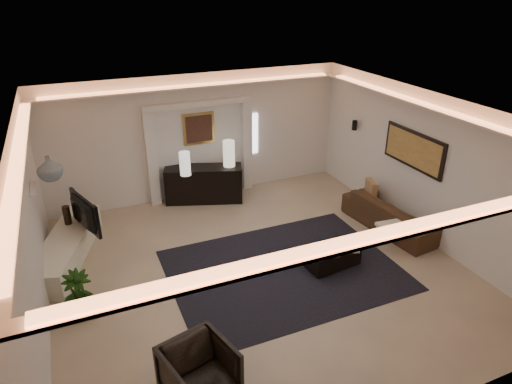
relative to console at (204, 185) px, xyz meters
name	(u,v)px	position (x,y,z in m)	size (l,w,h in m)	color
floor	(259,269)	(0.05, -3.10, -0.40)	(7.00, 7.00, 0.00)	tan
ceiling	(259,113)	(0.05, -3.10, 2.50)	(7.00, 7.00, 0.00)	white
wall_back	(199,137)	(0.05, 0.40, 1.05)	(7.00, 7.00, 0.00)	silver
wall_front	(395,334)	(0.05, -6.60, 1.05)	(7.00, 7.00, 0.00)	silver
wall_left	(30,240)	(-3.45, -3.10, 1.05)	(7.00, 7.00, 0.00)	silver
wall_right	(424,166)	(3.55, -3.10, 1.05)	(7.00, 7.00, 0.00)	silver
cove_soffit	(259,130)	(0.05, -3.10, 2.22)	(7.00, 7.00, 0.04)	silver
daylight_slit	(253,134)	(1.40, 0.38, 0.95)	(0.25, 0.03, 1.00)	white
area_rug	(284,270)	(0.45, -3.30, -0.39)	(4.00, 3.00, 0.01)	black
pilaster_left	(152,159)	(-1.10, 0.30, 0.70)	(0.22, 0.20, 2.20)	silver
pilaster_right	(247,146)	(1.20, 0.30, 0.70)	(0.22, 0.20, 2.20)	silver
alcove_header	(198,104)	(0.05, 0.30, 1.85)	(2.52, 0.20, 0.12)	silver
painting_frame	(199,129)	(0.05, 0.37, 1.25)	(0.74, 0.04, 0.74)	tan
painting_canvas	(199,129)	(0.05, 0.35, 1.25)	(0.62, 0.02, 0.62)	#4C2D1E
art_panel_frame	(414,150)	(3.52, -2.80, 1.30)	(0.04, 1.64, 0.74)	black
art_panel_gold	(413,150)	(3.50, -2.80, 1.30)	(0.02, 1.50, 0.62)	tan
wall_sconce	(355,125)	(3.43, -0.90, 1.28)	(0.12, 0.12, 0.22)	black
wall_niche	(33,188)	(-3.39, -1.70, 1.25)	(0.10, 0.55, 0.04)	silver
console	(204,185)	(0.00, 0.00, 0.00)	(1.77, 0.55, 0.89)	black
lamp_left	(185,164)	(-0.48, -0.28, 0.69)	(0.24, 0.24, 0.53)	silver
lamp_right	(229,156)	(0.58, -0.16, 0.69)	(0.27, 0.27, 0.61)	beige
media_ledge	(67,248)	(-3.10, -1.36, -0.17)	(0.64, 2.54, 0.48)	silver
tv	(79,215)	(-2.78, -1.21, 0.38)	(0.15, 1.14, 0.66)	black
figurine	(67,216)	(-3.00, -0.86, 0.24)	(0.14, 0.14, 0.37)	black
ginger_jar	(49,168)	(-3.10, -1.51, 1.48)	(0.41, 0.41, 0.43)	#36475E
plant	(78,295)	(-2.98, -3.13, -0.01)	(0.43, 0.43, 0.78)	#15370C
sofa	(392,214)	(3.20, -2.80, -0.08)	(0.85, 2.18, 0.64)	black
throw_blanket	(392,227)	(2.59, -3.54, 0.15)	(0.50, 0.41, 0.06)	#F9E0C3
throw_pillow	(371,190)	(3.20, -2.04, 0.15)	(0.13, 0.44, 0.44)	#A37B4F
coffee_table	(332,256)	(1.32, -3.50, -0.20)	(0.96, 0.52, 0.36)	black
bowl	(333,254)	(1.17, -3.76, 0.04)	(0.26, 0.26, 0.06)	black
magazine	(351,248)	(1.57, -3.71, 0.02)	(0.28, 0.20, 0.03)	beige
armchair	(199,373)	(-1.71, -5.31, -0.03)	(0.80, 0.82, 0.75)	black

